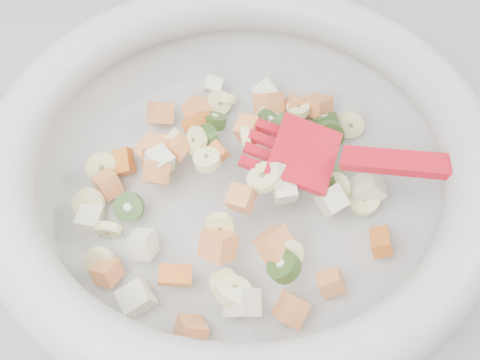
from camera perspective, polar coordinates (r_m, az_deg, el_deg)
name	(u,v)px	position (r m, az deg, el deg)	size (l,w,h in m)	color
mixing_bowl	(240,170)	(0.49, 0.04, 0.94)	(0.45, 0.41, 0.12)	#BDBDBB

